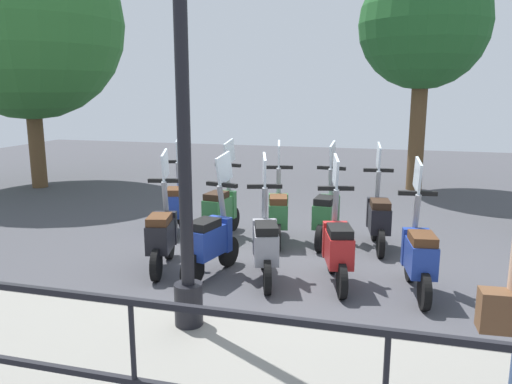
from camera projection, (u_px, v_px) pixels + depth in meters
ground_plane at (287, 261)px, 6.87m from camera, size 28.00×28.00×0.00m
promenade_walkway at (205, 383)px, 3.87m from camera, size 2.20×20.00×0.15m
fence_railing at (133, 353)px, 2.72m from camera, size 0.04×16.03×1.07m
lamp_post_near at (184, 129)px, 4.32m from camera, size 0.26×0.90×4.13m
tree_large at (26, 23)px, 11.34m from camera, size 4.38×4.38×6.00m
tree_distant at (424, 25)px, 11.06m from camera, size 2.88×2.88×5.19m
scooter_near_0 at (419, 254)px, 5.64m from camera, size 1.23×0.45×1.54m
scooter_near_1 at (337, 246)px, 5.94m from camera, size 1.21×0.52×1.54m
scooter_near_2 at (266, 243)px, 6.06m from camera, size 1.20×0.54×1.54m
scooter_near_3 at (211, 239)px, 6.21m from camera, size 1.22×0.50×1.54m
scooter_near_4 at (162, 234)px, 6.45m from camera, size 1.21×0.51×1.54m
scooter_far_0 at (378, 217)px, 7.31m from camera, size 1.23×0.45×1.54m
scooter_far_1 at (326, 213)px, 7.53m from camera, size 1.23×0.44×1.54m
scooter_far_2 at (278, 212)px, 7.59m from camera, size 1.22×0.50×1.54m
scooter_far_3 at (221, 208)px, 7.85m from camera, size 1.23×0.45×1.54m
scooter_far_4 at (177, 203)px, 8.20m from camera, size 1.21×0.52×1.54m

